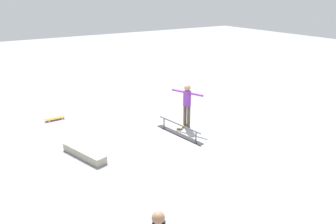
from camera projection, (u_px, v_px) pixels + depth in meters
The scene contains 6 objects.
ground_plane at pixel (167, 136), 12.66m from camera, with size 60.00×60.00×0.00m, color gray.
grind_rail at pixel (179, 130), 12.73m from camera, with size 2.39×0.53×0.43m.
skate_ledge at pixel (84, 153), 11.06m from camera, with size 1.85×0.39×0.25m, color #B2A893.
skater_main at pixel (187, 103), 13.17m from camera, with size 1.33×0.55×1.73m.
skateboard_main at pixel (183, 125), 13.52m from camera, with size 0.58×0.79×0.09m.
loose_skateboard_orange at pixel (55, 118), 14.19m from camera, with size 0.27×0.80×0.09m.
Camera 1 is at (-9.74, 6.32, 5.11)m, focal length 36.52 mm.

